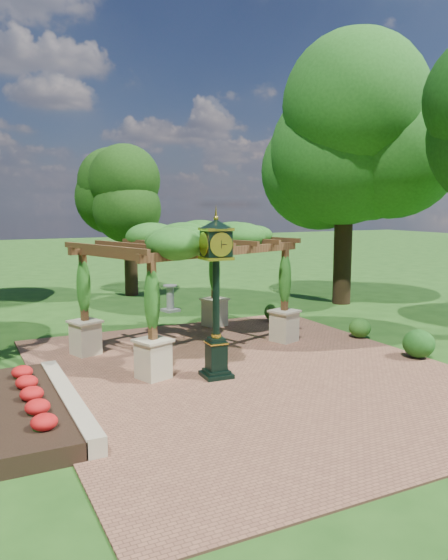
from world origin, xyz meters
name	(u,v)px	position (x,y,z in m)	size (l,w,h in m)	color
ground	(271,385)	(0.00, 0.00, 0.00)	(120.00, 120.00, 0.00)	#1E4714
brick_plaza	(251,373)	(0.00, 1.00, 0.02)	(10.00, 12.00, 0.04)	brown
border_wall	(68,402)	(-4.60, 0.50, 0.20)	(0.35, 5.00, 0.40)	#C6B793
flower_bed	(22,410)	(-5.50, 0.50, 0.18)	(1.50, 5.00, 0.36)	red
pedestal_clock	(216,283)	(-0.93, 1.06, 2.36)	(0.82, 0.82, 3.93)	black
pergola	(189,245)	(-0.43, 3.92, 3.06)	(6.79, 5.40, 3.73)	beige
sundial	(170,300)	(1.10, 9.48, 0.47)	(0.71, 0.71, 1.07)	gray
shrub_front	(419,344)	(4.80, 0.09, 0.43)	(0.87, 0.87, 0.78)	#1B4F16
shrub_mid	(360,328)	(4.88, 2.61, 0.35)	(0.68, 0.68, 0.61)	#275A19
shrub_back	(275,312)	(3.74, 5.88, 0.38)	(0.76, 0.76, 0.69)	#285819
tree_north	(129,191)	(0.91, 14.04, 4.86)	(3.45, 3.45, 7.10)	#302013
tree_east_far	(346,140)	(8.35, 7.87, 6.87)	(5.59, 5.59, 9.98)	black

